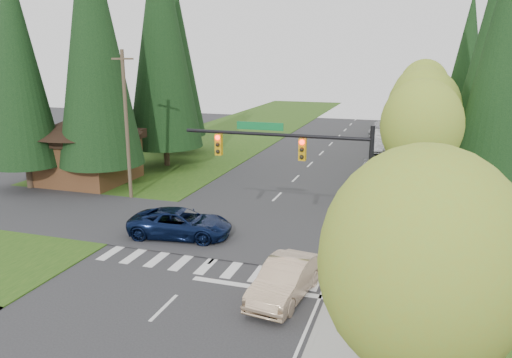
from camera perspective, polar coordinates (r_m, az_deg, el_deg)
The scene contains 33 objects.
ground at distance 21.40m, azimuth -9.18°, elevation -13.09°, with size 120.00×120.00×0.00m, color #28282B.
grass_east at distance 38.28m, azimuth 23.45°, elevation -1.72°, with size 14.00×110.00×0.06m, color #214713.
grass_west at distance 43.96m, azimuth -12.47°, elevation 1.07°, with size 14.00×110.00×0.06m, color #214713.
cross_street at distance 28.13m, azimuth -1.74°, elevation -6.10°, with size 120.00×8.00×0.10m, color #28282B.
sidewalk_east at distance 40.05m, azimuth 14.53°, elevation -0.27°, with size 1.80×80.00×0.13m, color gray.
curb_east at distance 40.11m, azimuth 13.32°, elevation -0.18°, with size 0.20×80.00×0.13m, color gray.
stone_wall_north at distance 47.75m, azimuth 17.24°, elevation 2.19°, with size 0.70×40.00×0.70m, color #4C4438.
traffic_signal at distance 22.31m, azimuth 5.72°, elevation 1.80°, with size 8.70×0.37×6.80m.
brown_building at distance 40.38m, azimuth -18.75°, elevation 4.01°, with size 8.40×8.40×5.40m.
utility_pole at distance 34.53m, azimuth -14.58°, elevation 6.07°, with size 1.60×0.24×10.00m.
decid_tree_0 at distance 31.09m, azimuth 18.39°, elevation 5.80°, with size 4.80×4.80×8.37m.
decid_tree_1 at distance 38.02m, azimuth 18.59°, elevation 7.49°, with size 5.20×5.20×8.80m.
decid_tree_2 at distance 44.97m, azimuth 18.35°, elevation 8.60°, with size 5.00×5.00×8.82m.
decid_tree_3 at distance 51.97m, azimuth 18.46°, elevation 8.96°, with size 5.00×5.00×8.55m.
decid_tree_4 at distance 58.93m, azimuth 18.61°, elevation 9.87°, with size 5.40×5.40×9.18m.
decid_tree_5 at distance 65.95m, azimuth 18.39°, elevation 9.80°, with size 4.80×4.80×8.30m.
decid_tree_6 at distance 72.92m, azimuth 18.51°, elevation 10.41°, with size 5.20×5.20×8.86m.
decid_tree_south at distance 11.70m, azimuth 18.45°, elevation -9.06°, with size 4.60×4.60×7.92m.
conifer_w_a at distance 37.86m, azimuth -18.09°, elevation 15.09°, with size 6.12×6.12×19.80m.
conifer_w_b at distance 42.84m, azimuth -18.14°, elevation 13.56°, with size 5.44×5.44×17.80m.
conifer_w_c at distance 44.14m, azimuth -10.76°, elevation 15.95°, with size 6.46×6.46×20.80m.
conifer_w_d at distance 39.47m, azimuth -25.69°, elevation 12.16°, with size 5.10×5.10×16.80m.
conifer_w_e at distance 50.36m, azimuth -9.41°, elevation 14.62°, with size 5.78×5.78×18.80m.
conifer_e_a at distance 37.15m, azimuth 26.52°, elevation 12.81°, with size 5.44×5.44×17.80m.
conifer_e_b at distance 51.18m, azimuth 25.61°, elevation 14.01°, with size 6.12×6.12×19.80m.
conifer_e_c at distance 65.01m, azimuth 23.07°, elevation 12.68°, with size 5.10×5.10×16.80m.
sedan_champagne at distance 20.75m, azimuth 3.38°, elevation -11.39°, with size 1.68×4.81×1.59m, color beige.
suv_navy at distance 27.47m, azimuth -8.61°, elevation -5.04°, with size 2.56×5.56×1.55m, color #0B1637.
parked_car_a at distance 33.41m, azimuth 11.58°, elevation -1.68°, with size 1.84×4.57×1.56m, color silver.
parked_car_b at distance 40.70m, azimuth 12.82°, elevation 0.86°, with size 1.73×4.25×1.23m, color gray.
parked_car_c at distance 52.00m, azimuth 14.07°, elevation 3.74°, with size 1.49×4.28×1.41m, color #ACABB0.
parked_car_d at distance 57.81m, azimuth 13.94°, elevation 4.83°, with size 1.82×4.51×1.54m, color white.
parked_car_e at distance 63.19m, azimuth 13.95°, elevation 5.60°, with size 2.18×5.36×1.55m, color #A0A0A4.
Camera 1 is at (8.97, -16.81, 9.74)m, focal length 35.00 mm.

